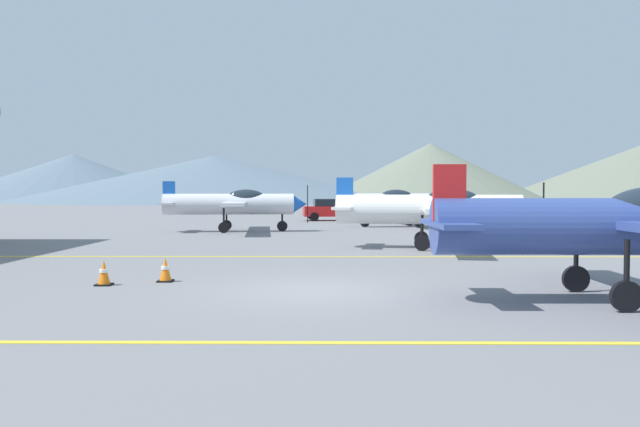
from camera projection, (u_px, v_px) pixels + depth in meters
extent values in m
plane|color=slate|center=(318.00, 291.00, 13.67)|extent=(400.00, 400.00, 0.00)
cube|color=yellow|center=(314.00, 343.00, 8.94)|extent=(80.00, 0.16, 0.01)
cube|color=yellow|center=(320.00, 257.00, 20.68)|extent=(80.00, 0.16, 0.01)
cylinder|color=#33478C|center=(610.00, 227.00, 12.28)|extent=(7.02, 1.15, 1.13)
cube|color=#33478C|center=(631.00, 224.00, 12.28)|extent=(1.16, 9.08, 0.17)
cube|color=#33478C|center=(449.00, 224.00, 12.32)|extent=(0.73, 2.68, 0.10)
cube|color=red|center=(449.00, 195.00, 12.29)|extent=(0.65, 0.13, 1.24)
cylinder|color=black|center=(627.00, 268.00, 11.18)|extent=(0.10, 0.10, 1.04)
cylinder|color=black|center=(626.00, 297.00, 11.19)|extent=(0.58, 0.13, 0.58)
cylinder|color=black|center=(576.00, 255.00, 13.44)|extent=(0.10, 0.10, 1.04)
cylinder|color=black|center=(576.00, 279.00, 13.46)|extent=(0.58, 0.13, 0.58)
cylinder|color=white|center=(427.00, 209.00, 23.76)|extent=(7.10, 2.13, 1.13)
cone|color=blue|center=(532.00, 210.00, 23.17)|extent=(0.85, 1.06, 0.96)
cube|color=black|center=(543.00, 210.00, 23.11)|extent=(0.06, 0.13, 2.06)
ellipsoid|color=#1E2833|center=(452.00, 201.00, 23.61)|extent=(2.17, 1.21, 0.93)
cube|color=white|center=(438.00, 208.00, 23.70)|extent=(2.43, 9.14, 0.17)
cube|color=white|center=(345.00, 208.00, 24.24)|extent=(1.10, 2.76, 0.10)
cube|color=blue|center=(345.00, 193.00, 24.22)|extent=(0.66, 0.22, 1.24)
cylinder|color=black|center=(505.00, 228.00, 23.35)|extent=(0.10, 0.10, 1.04)
cylinder|color=black|center=(505.00, 242.00, 23.37)|extent=(0.59, 0.21, 0.58)
cylinder|color=black|center=(422.00, 229.00, 22.70)|extent=(0.10, 0.10, 1.04)
cylinder|color=black|center=(422.00, 243.00, 22.71)|extent=(0.59, 0.21, 0.58)
cylinder|color=black|center=(422.00, 226.00, 24.94)|extent=(0.10, 0.10, 1.04)
cylinder|color=black|center=(421.00, 238.00, 24.95)|extent=(0.59, 0.21, 0.58)
cylinder|color=silver|center=(229.00, 204.00, 33.53)|extent=(7.09, 1.79, 1.13)
cone|color=blue|center=(300.00, 204.00, 33.87)|extent=(0.81, 1.03, 0.96)
cube|color=black|center=(308.00, 204.00, 33.90)|extent=(0.05, 0.13, 2.06)
ellipsoid|color=#1E2833|center=(246.00, 198.00, 33.60)|extent=(2.14, 1.12, 0.93)
cube|color=silver|center=(237.00, 203.00, 33.57)|extent=(1.99, 9.14, 0.17)
cube|color=silver|center=(169.00, 203.00, 33.25)|extent=(0.97, 2.74, 0.10)
cube|color=blue|center=(169.00, 193.00, 33.23)|extent=(0.66, 0.18, 1.24)
cylinder|color=black|center=(282.00, 217.00, 33.81)|extent=(0.10, 0.10, 1.04)
cylinder|color=black|center=(282.00, 226.00, 33.82)|extent=(0.59, 0.18, 0.58)
cylinder|color=black|center=(224.00, 218.00, 32.41)|extent=(0.10, 0.10, 1.04)
cylinder|color=black|center=(224.00, 228.00, 32.43)|extent=(0.59, 0.18, 0.58)
cylinder|color=black|center=(227.00, 216.00, 34.67)|extent=(0.10, 0.10, 1.04)
cylinder|color=black|center=(227.00, 225.00, 34.69)|extent=(0.59, 0.18, 0.58)
cylinder|color=silver|center=(411.00, 203.00, 38.11)|extent=(7.10, 2.06, 1.13)
cone|color=#1E8C3F|center=(349.00, 203.00, 37.63)|extent=(0.84, 1.05, 0.96)
cube|color=black|center=(342.00, 203.00, 37.58)|extent=(0.06, 0.13, 2.06)
ellipsoid|color=#1E2833|center=(396.00, 197.00, 37.98)|extent=(2.17, 1.19, 0.93)
cube|color=silver|center=(404.00, 202.00, 38.06)|extent=(2.33, 9.15, 0.17)
cube|color=silver|center=(461.00, 202.00, 38.51)|extent=(1.07, 2.75, 0.10)
cube|color=#1E8C3F|center=(461.00, 193.00, 38.49)|extent=(0.66, 0.21, 1.24)
cylinder|color=black|center=(365.00, 214.00, 37.78)|extent=(0.10, 0.10, 1.04)
cylinder|color=black|center=(365.00, 222.00, 37.80)|extent=(0.59, 0.20, 0.58)
cylinder|color=black|center=(409.00, 213.00, 39.29)|extent=(0.10, 0.10, 1.04)
cylinder|color=black|center=(409.00, 221.00, 39.31)|extent=(0.59, 0.20, 0.58)
cylinder|color=black|center=(419.00, 214.00, 37.04)|extent=(0.10, 0.10, 1.04)
cylinder|color=black|center=(419.00, 223.00, 37.06)|extent=(0.59, 0.20, 0.58)
cube|color=red|center=(332.00, 211.00, 46.29)|extent=(4.48, 2.29, 0.75)
cube|color=black|center=(330.00, 203.00, 46.25)|extent=(2.58, 1.86, 0.55)
cylinder|color=black|center=(353.00, 217.00, 45.57)|extent=(0.66, 0.29, 0.64)
cylinder|color=black|center=(349.00, 216.00, 47.36)|extent=(0.66, 0.29, 0.64)
cylinder|color=black|center=(314.00, 217.00, 45.26)|extent=(0.66, 0.29, 0.64)
cylinder|color=black|center=(312.00, 216.00, 47.04)|extent=(0.66, 0.29, 0.64)
cube|color=black|center=(104.00, 284.00, 14.42)|extent=(0.36, 0.36, 0.04)
cone|color=orange|center=(104.00, 272.00, 14.41)|extent=(0.29, 0.29, 0.55)
cylinder|color=white|center=(104.00, 271.00, 14.41)|extent=(0.20, 0.20, 0.08)
cube|color=black|center=(166.00, 281.00, 15.00)|extent=(0.36, 0.36, 0.04)
cone|color=orange|center=(165.00, 269.00, 14.99)|extent=(0.29, 0.29, 0.55)
cylinder|color=white|center=(165.00, 268.00, 14.99)|extent=(0.20, 0.20, 0.08)
cone|color=slate|center=(73.00, 177.00, 165.62)|extent=(66.15, 66.15, 12.07)
cone|color=slate|center=(213.00, 179.00, 136.98)|extent=(85.77, 85.77, 10.00)
cone|color=slate|center=(430.00, 172.00, 134.15)|extent=(50.00, 50.00, 12.61)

